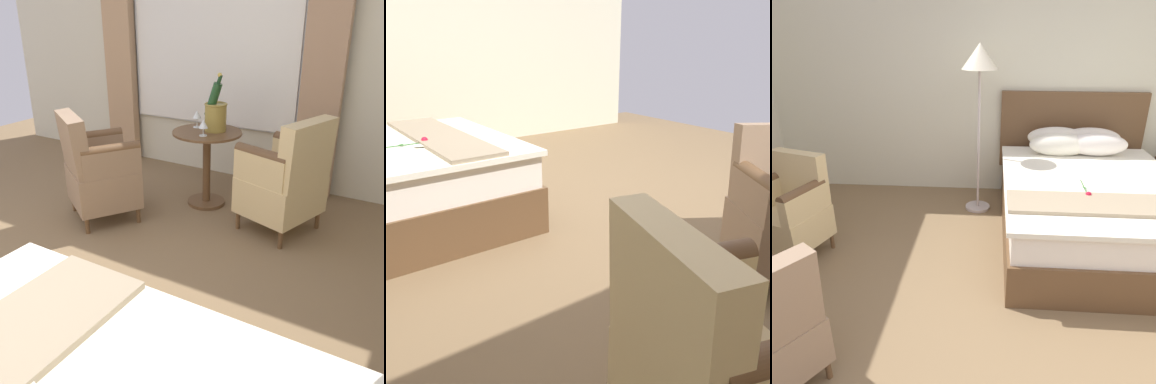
{
  "view_description": "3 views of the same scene",
  "coord_description": "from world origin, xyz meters",
  "views": [
    {
      "loc": [
        1.01,
        2.07,
        1.66
      ],
      "look_at": [
        -0.83,
        0.99,
        0.74
      ],
      "focal_mm": 40.0,
      "sensor_mm": 36.0,
      "label": 1
    },
    {
      "loc": [
        -2.6,
        2.06,
        1.38
      ],
      "look_at": [
        -0.85,
        0.78,
        0.6
      ],
      "focal_mm": 40.0,
      "sensor_mm": 36.0,
      "label": 2
    },
    {
      "loc": [
        -0.24,
        -1.72,
        1.93
      ],
      "look_at": [
        -0.46,
        1.13,
        0.67
      ],
      "focal_mm": 35.0,
      "sensor_mm": 36.0,
      "label": 3
    }
  ],
  "objects": [
    {
      "name": "armchair_by_window",
      "position": [
        -2.01,
        1.13,
        0.44
      ],
      "size": [
        0.69,
        0.67,
        0.93
      ],
      "color": "brown",
      "rests_on": "ground"
    },
    {
      "name": "wall_far_side",
      "position": [
        3.01,
        0.0,
        1.43
      ],
      "size": [
        0.12,
        5.67,
        2.87
      ],
      "color": "beige",
      "rests_on": "ground"
    },
    {
      "name": "ground_plane",
      "position": [
        0.0,
        0.0,
        0.0
      ],
      "size": [
        7.4,
        7.4,
        0.0
      ],
      "primitive_type": "plane",
      "color": "olive"
    }
  ]
}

